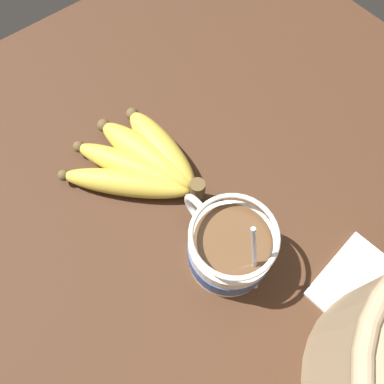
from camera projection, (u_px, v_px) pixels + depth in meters
table at (209, 231)px, 50.50cm from camera, size 97.32×97.32×2.58cm
coffee_mug at (229, 249)px, 44.13cm from camera, size 13.60×10.02×14.70cm
banana_bunch at (142, 162)px, 51.37cm from camera, size 18.60×16.42×4.33cm
napkin at (384, 307)px, 44.66cm from camera, size 16.88×12.72×0.60cm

